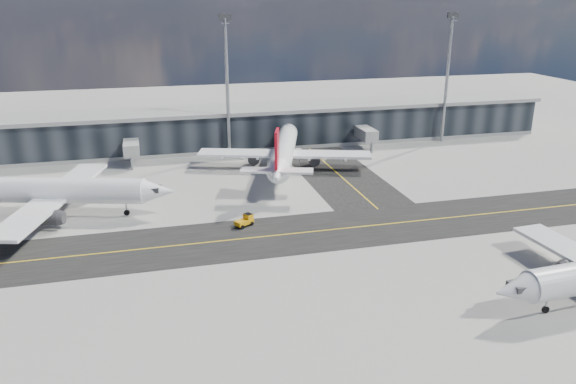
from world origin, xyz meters
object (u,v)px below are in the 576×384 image
Objects in this scene: airliner_af at (44,191)px; service_van at (299,152)px; baggage_tug at (245,220)px; airliner_redtail at (284,151)px.

service_van is at bearing 132.32° from airliner_af.
airliner_af is 31.69m from baggage_tug.
airliner_af is 12.82× the size of baggage_tug.
airliner_af is at bearing -144.20° from baggage_tug.
baggage_tug is 39.68m from service_van.
airliner_redtail is 28.41m from baggage_tug.
airliner_redtail is 11.87m from service_van.
baggage_tug is at bearing -97.70° from airliner_redtail.
baggage_tug is (-12.14, -25.51, -3.01)m from airliner_redtail.
airliner_af reaches higher than baggage_tug.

